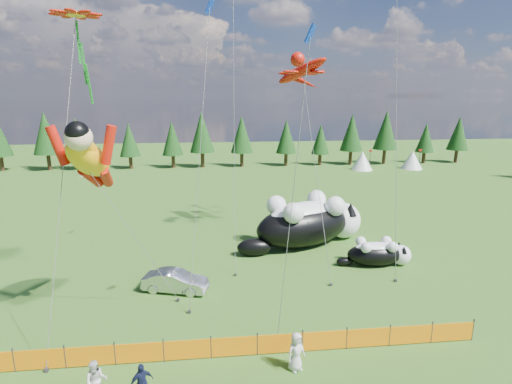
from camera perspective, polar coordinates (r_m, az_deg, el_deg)
ground at (r=21.28m, az=-3.57°, el=-17.69°), size 160.00×160.00×0.00m
safety_fence at (r=18.49m, az=-3.11°, el=-21.16°), size 22.06×0.06×1.10m
tree_line at (r=63.58m, az=-5.61°, el=7.15°), size 90.00×4.00×8.00m
festival_tents at (r=60.13m, az=5.09°, el=4.29°), size 50.00×3.20×2.80m
cat_large at (r=30.44m, az=7.62°, el=-4.17°), size 10.16×6.44×3.83m
cat_small at (r=28.08m, az=17.08°, el=-8.29°), size 5.04×1.94×1.82m
car at (r=24.05m, az=-11.44°, el=-12.37°), size 3.97×2.26×1.24m
spectator_b at (r=17.26m, az=-21.87°, el=-23.80°), size 0.85×0.57×1.64m
spectator_c at (r=16.78m, az=-16.03°, el=-24.72°), size 1.01×0.86×1.54m
spectator_e at (r=17.67m, az=5.75°, el=-21.75°), size 0.96×0.83×1.67m
superhero_kite at (r=19.45m, az=-22.77°, el=4.40°), size 5.69×4.72×10.69m
gecko_kite at (r=31.30m, az=6.53°, el=16.78°), size 6.73×12.93×15.72m
flower_kite at (r=22.91m, az=-24.35°, el=21.68°), size 2.95×8.21×16.19m
diamond_kite_a at (r=24.99m, az=-6.73°, el=23.37°), size 1.82×6.49×17.21m
diamond_kite_c at (r=16.17m, az=7.51°, el=19.08°), size 1.44×0.95×14.01m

